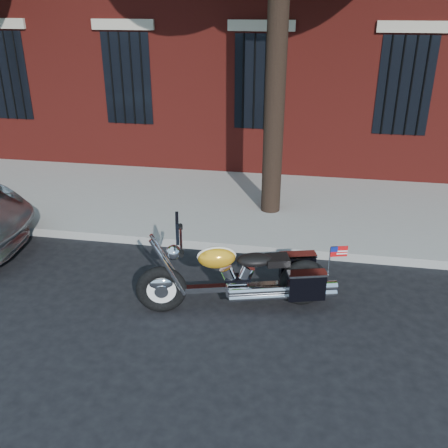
# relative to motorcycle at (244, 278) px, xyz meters

# --- Properties ---
(ground) EXTENTS (120.00, 120.00, 0.00)m
(ground) POSITION_rel_motorcycle_xyz_m (-0.43, 0.28, -0.46)
(ground) COLOR black
(ground) RESTS_ON ground
(curb) EXTENTS (40.00, 0.16, 0.15)m
(curb) POSITION_rel_motorcycle_xyz_m (-0.43, 1.66, -0.38)
(curb) COLOR gray
(curb) RESTS_ON ground
(sidewalk) EXTENTS (40.00, 3.60, 0.15)m
(sidewalk) POSITION_rel_motorcycle_xyz_m (-0.43, 3.54, -0.38)
(sidewalk) COLOR gray
(sidewalk) RESTS_ON ground
(motorcycle) EXTENTS (2.70, 1.20, 1.36)m
(motorcycle) POSITION_rel_motorcycle_xyz_m (0.00, 0.00, 0.00)
(motorcycle) COLOR black
(motorcycle) RESTS_ON ground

